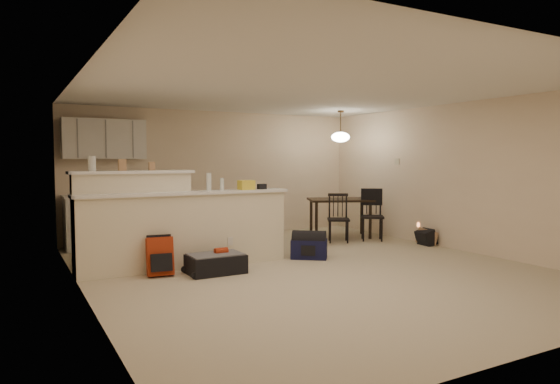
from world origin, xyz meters
TOP-DOWN VIEW (x-y plane):
  - room at (0.00, 0.00)m, footprint 7.00×7.02m
  - breakfast_bar at (-1.76, 0.98)m, footprint 3.08×0.58m
  - upper_cabinets at (-2.20, 3.32)m, footprint 1.40×0.34m
  - kitchen_counter at (-2.00, 3.19)m, footprint 1.80×0.60m
  - thermostat at (2.98, 1.55)m, footprint 0.02×0.12m
  - jar at (-2.73, 1.12)m, footprint 0.10×0.10m
  - cereal_box at (-2.34, 1.12)m, footprint 0.10×0.07m
  - small_box at (-1.93, 1.12)m, footprint 0.08×0.06m
  - bottle_a at (-1.17, 0.90)m, footprint 0.07×0.07m
  - bottle_b at (-0.96, 0.90)m, footprint 0.06×0.06m
  - bag_lump at (-0.57, 0.90)m, footprint 0.22×0.18m
  - pouch at (-0.31, 0.90)m, footprint 0.12×0.10m
  - dining_table at (2.07, 2.16)m, footprint 1.44×1.23m
  - pendant_lamp at (2.07, 2.16)m, footprint 0.36×0.36m
  - dining_chair_near at (1.67, 1.66)m, footprint 0.53×0.52m
  - dining_chair_far at (2.34, 1.51)m, footprint 0.57×0.57m
  - suitcase at (-1.28, 0.37)m, footprint 0.75×0.49m
  - red_backpack at (-1.98, 0.61)m, footprint 0.36×0.25m
  - navy_duffel at (0.37, 0.61)m, footprint 0.62×0.57m
  - black_daypack at (2.85, 0.61)m, footprint 0.25×0.33m
  - cardboard_sheet at (2.85, 0.59)m, footprint 0.16×0.35m

SIDE VIEW (x-z plane):
  - suitcase at x=-1.28m, z-range 0.00..0.25m
  - black_daypack at x=2.85m, z-range 0.00..0.28m
  - cardboard_sheet at x=2.85m, z-range 0.00..0.28m
  - navy_duffel at x=0.37m, z-range 0.00..0.30m
  - red_backpack at x=-1.98m, z-range 0.00..0.51m
  - kitchen_counter at x=-2.00m, z-range 0.00..0.90m
  - dining_chair_near at x=1.67m, z-range 0.00..0.90m
  - dining_chair_far at x=2.34m, z-range 0.00..0.96m
  - breakfast_bar at x=-1.76m, z-range -0.09..1.30m
  - dining_table at x=2.07m, z-range 0.29..1.05m
  - pouch at x=-0.31m, z-range 1.09..1.17m
  - bag_lump at x=-0.57m, z-range 1.09..1.23m
  - bottle_b at x=-0.96m, z-range 1.09..1.27m
  - bottle_a at x=-1.17m, z-range 1.09..1.35m
  - room at x=0.00m, z-range 0.00..2.50m
  - small_box at x=-1.93m, z-range 1.39..1.51m
  - cereal_box at x=-2.34m, z-range 1.39..1.55m
  - jar at x=-2.73m, z-range 1.39..1.59m
  - thermostat at x=2.98m, z-range 1.44..1.56m
  - upper_cabinets at x=-2.20m, z-range 1.55..2.25m
  - pendant_lamp at x=2.07m, z-range 1.68..2.30m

